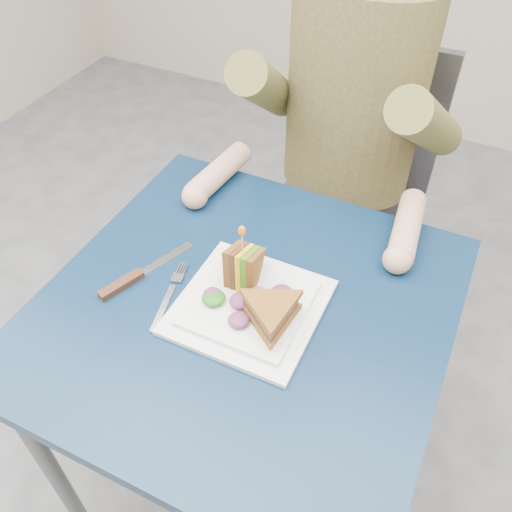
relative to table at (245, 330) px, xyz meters
The scene contains 13 objects.
ground 0.65m from the table, ahead, with size 4.00×4.00×0.00m, color #59595B.
table is the anchor object (origin of this frame).
chair 0.71m from the table, 90.00° to the left, with size 0.42×0.40×0.93m.
diner 0.65m from the table, 90.00° to the left, with size 0.54×0.59×0.74m.
plate 0.09m from the table, 22.91° to the right, with size 0.26×0.26×0.02m.
sandwich_flat 0.14m from the table, 24.17° to the right, with size 0.18×0.18×0.05m.
sandwich_upright 0.14m from the table, 119.78° to the left, with size 0.08×0.13×0.13m.
fork 0.17m from the table, 160.72° to the right, with size 0.05×0.18×0.01m.
knife 0.25m from the table, 168.93° to the right, with size 0.09×0.21×0.02m.
toothpick 0.20m from the table, 119.78° to the left, with size 0.00×0.00×0.06m, color tan.
toothpick_frill 0.23m from the table, 119.78° to the left, with size 0.01×0.01×0.02m, color orange.
lettuce_spill 0.11m from the table, 15.48° to the left, with size 0.15×0.13×0.02m, color #337A14, non-canonical shape.
onion_ring 0.12m from the table, ahead, with size 0.04×0.04×0.01m, color #9E4C7A.
Camera 1 is at (0.31, -0.59, 1.52)m, focal length 38.00 mm.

